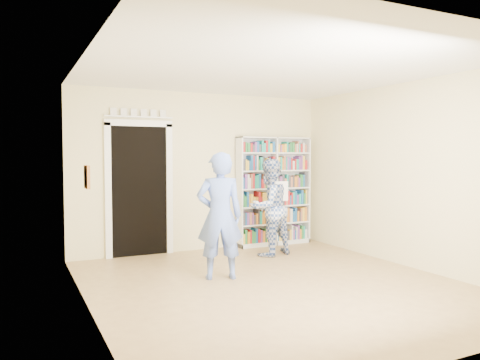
# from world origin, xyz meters

# --- Properties ---
(floor) EXTENTS (5.00, 5.00, 0.00)m
(floor) POSITION_xyz_m (0.00, 0.00, 0.00)
(floor) COLOR olive
(floor) RESTS_ON ground
(ceiling) EXTENTS (5.00, 5.00, 0.00)m
(ceiling) POSITION_xyz_m (0.00, 0.00, 2.70)
(ceiling) COLOR white
(ceiling) RESTS_ON wall_back
(wall_back) EXTENTS (4.50, 0.00, 4.50)m
(wall_back) POSITION_xyz_m (0.00, 2.50, 1.35)
(wall_back) COLOR beige
(wall_back) RESTS_ON floor
(wall_left) EXTENTS (0.00, 5.00, 5.00)m
(wall_left) POSITION_xyz_m (-2.25, 0.00, 1.35)
(wall_left) COLOR beige
(wall_left) RESTS_ON floor
(wall_right) EXTENTS (0.00, 5.00, 5.00)m
(wall_right) POSITION_xyz_m (2.25, 0.00, 1.35)
(wall_right) COLOR beige
(wall_right) RESTS_ON floor
(bookshelf) EXTENTS (1.43, 0.27, 1.96)m
(bookshelf) POSITION_xyz_m (1.34, 2.34, 0.99)
(bookshelf) COLOR white
(bookshelf) RESTS_ON floor
(doorway) EXTENTS (1.10, 0.08, 2.43)m
(doorway) POSITION_xyz_m (-1.10, 2.48, 1.18)
(doorway) COLOR black
(doorway) RESTS_ON floor
(wall_art) EXTENTS (0.03, 0.25, 0.25)m
(wall_art) POSITION_xyz_m (-2.23, 0.20, 1.40)
(wall_art) COLOR brown
(wall_art) RESTS_ON wall_left
(man_blue) EXTENTS (0.70, 0.57, 1.68)m
(man_blue) POSITION_xyz_m (-0.50, 0.59, 0.84)
(man_blue) COLOR #5E7BD3
(man_blue) RESTS_ON floor
(man_plaid) EXTENTS (0.88, 0.76, 1.57)m
(man_plaid) POSITION_xyz_m (0.80, 1.57, 0.79)
(man_plaid) COLOR #2F4C91
(man_plaid) RESTS_ON floor
(paper_sheet) EXTENTS (0.22, 0.04, 0.31)m
(paper_sheet) POSITION_xyz_m (0.93, 1.39, 1.06)
(paper_sheet) COLOR white
(paper_sheet) RESTS_ON man_plaid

